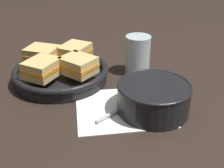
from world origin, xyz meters
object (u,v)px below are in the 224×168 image
Objects in this scene: sandwich_near_left at (42,68)px; sandwich_far_left at (75,52)px; sandwich_far_right at (43,55)px; sandwich_near_right at (78,65)px; soup_bowl at (154,96)px; spoon at (132,103)px; drinking_glass at (138,55)px; skillet at (61,74)px.

sandwich_far_left is at bearing 45.77° from sandwich_near_left.
sandwich_near_left and sandwich_far_right have the same top height.
sandwich_near_right and sandwich_far_left have the same top height.
sandwich_near_left is 0.13m from sandwich_far_left.
soup_bowl is 1.16× the size of spoon.
sandwich_near_right is 0.19m from drinking_glass.
skillet is 2.34× the size of sandwich_near_right.
soup_bowl is at bearing -95.27° from drinking_glass.
drinking_glass is (0.18, -0.04, -0.01)m from sandwich_far_left.
spoon is 1.30× the size of drinking_glass.
spoon is at bearing -46.16° from sandwich_near_right.
sandwich_near_right is at bearing 0.77° from sandwich_near_left.
soup_bowl is 0.30m from sandwich_far_left.
sandwich_far_right is 0.28m from drinking_glass.
sandwich_far_left is (-0.12, 0.22, 0.06)m from spoon.
sandwich_near_right reaches higher than soup_bowl.
soup_bowl is 1.50× the size of drinking_glass.
sandwich_far_left is at bearing 86.28° from spoon.
sandwich_far_right is at bearing 90.77° from sandwich_near_left.
skillet is at bearing 135.77° from sandwich_near_right.
sandwich_far_left and sandwich_far_right have the same top height.
spoon is at bearing -29.83° from sandwich_near_left.
spoon is 1.29× the size of sandwich_near_right.
sandwich_near_right is 1.00× the size of sandwich_far_left.
drinking_glass is at bearing 2.01° from skillet.
soup_bowl is 0.29m from skillet.
sandwich_far_left is 0.19m from drinking_glass.
spoon is 0.24m from skillet.
drinking_glass reaches higher than spoon.
spoon is 0.18m from sandwich_near_right.
spoon is at bearing 143.73° from soup_bowl.
sandwich_near_left is (-0.21, 0.12, 0.06)m from spoon.
sandwich_far_left is (0.09, 0.10, 0.00)m from sandwich_near_left.
sandwich_near_left is at bearing -134.23° from sandwich_far_left.
drinking_glass is at bearing -12.35° from sandwich_far_left.
sandwich_near_left reaches higher than skillet.
skillet is 2.35× the size of sandwich_far_left.
sandwich_near_left is (-0.05, -0.05, 0.04)m from skillet.
drinking_glass reaches higher than skillet.
spoon is at bearing -45.62° from skillet.
sandwich_far_left reaches higher than skillet.
soup_bowl is 0.23m from sandwich_near_right.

